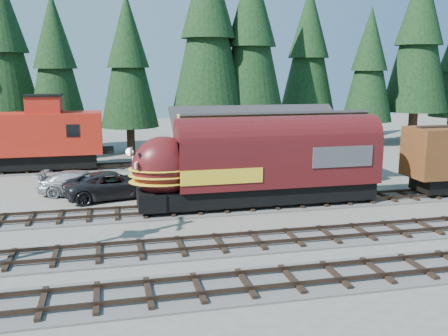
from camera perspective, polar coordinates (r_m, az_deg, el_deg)
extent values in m
plane|color=#6B665B|center=(26.79, 11.24, -6.28)|extent=(120.00, 120.00, 0.00)
cube|color=#4C4947|center=(35.12, 23.56, -2.77)|extent=(68.00, 3.20, 0.08)
cube|color=#38281E|center=(35.63, 22.90, -2.18)|extent=(68.00, 0.08, 0.16)
cube|color=#4C4947|center=(41.98, -11.86, 0.09)|extent=(32.00, 3.20, 0.08)
cube|color=#38281E|center=(41.23, -11.85, 0.19)|extent=(32.00, 0.08, 0.16)
cube|color=#38281E|center=(42.65, -11.90, 0.55)|extent=(32.00, 0.08, 0.16)
cube|color=gold|center=(35.94, 4.48, 1.14)|extent=(12.00, 6.00, 3.40)
cube|color=yellow|center=(35.60, 4.54, 4.98)|extent=(11.88, 3.30, 1.44)
cube|color=white|center=(33.55, -4.87, 1.29)|extent=(0.06, 2.40, 0.60)
cone|color=black|center=(50.63, -23.99, 12.84)|extent=(6.24, 6.24, 14.22)
cone|color=black|center=(47.92, -18.76, 11.50)|extent=(5.30, 5.30, 12.08)
cone|color=black|center=(47.57, -10.91, 12.01)|extent=(5.37, 5.37, 12.22)
cone|color=black|center=(48.80, -1.84, 15.64)|extent=(7.16, 7.16, 16.32)
cone|color=black|center=(50.04, 3.14, 14.64)|extent=(6.70, 6.70, 15.26)
cone|color=black|center=(55.94, 9.65, 13.08)|extent=(6.07, 6.07, 13.83)
cone|color=black|center=(55.07, 16.27, 11.30)|extent=(5.18, 5.18, 11.79)
cone|color=black|center=(58.96, 21.39, 13.79)|extent=(6.95, 6.95, 15.83)
cube|color=black|center=(29.50, 4.78, -2.79)|extent=(13.12, 2.35, 1.01)
cube|color=#501213|center=(29.33, 6.21, 0.87)|extent=(11.97, 2.76, 2.76)
ellipsoid|color=#501213|center=(27.88, -6.95, 0.13)|extent=(3.50, 2.71, 3.41)
cube|color=#38383A|center=(30.56, 12.27, 1.71)|extent=(3.68, 2.82, 1.20)
sphere|color=white|center=(27.59, -10.77, 1.84)|extent=(0.41, 0.41, 0.41)
cube|color=black|center=(42.24, -20.95, 0.79)|extent=(9.69, 2.50, 1.08)
cube|color=red|center=(41.93, -21.16, 3.69)|extent=(10.77, 3.12, 3.23)
cube|color=red|center=(41.59, -19.90, 6.85)|extent=(2.58, 2.37, 1.29)
imported|color=black|center=(32.10, -12.57, -1.87)|extent=(6.54, 4.15, 1.68)
imported|color=#9E9FA5|center=(33.28, -15.95, -1.69)|extent=(5.72, 3.31, 1.56)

